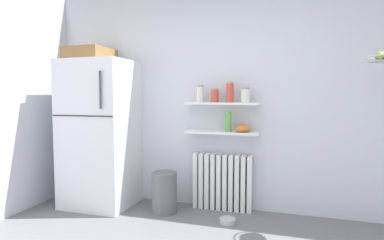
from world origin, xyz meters
TOP-DOWN VIEW (x-y plane):
  - back_wall at (0.00, 2.05)m, footprint 7.04×0.10m
  - refrigerator at (-1.49, 1.66)m, footprint 0.78×0.71m
  - radiator at (-0.05, 1.92)m, footprint 0.67×0.12m
  - wall_shelf_lower at (-0.05, 1.89)m, footprint 0.83×0.22m
  - wall_shelf_upper at (-0.05, 1.89)m, footprint 0.83×0.22m
  - storage_jar_0 at (-0.31, 1.89)m, footprint 0.09×0.09m
  - storage_jar_1 at (-0.14, 1.89)m, footprint 0.09×0.09m
  - storage_jar_2 at (0.03, 1.89)m, footprint 0.08×0.08m
  - storage_jar_3 at (0.20, 1.89)m, footprint 0.10×0.10m
  - vase at (0.02, 1.89)m, footprint 0.07×0.07m
  - shelf_bowl at (0.18, 1.89)m, footprint 0.18×0.18m
  - trash_bin at (-0.66, 1.64)m, footprint 0.28×0.28m
  - pet_food_bowl at (0.08, 1.54)m, footprint 0.17×0.17m
  - hanging_fruit_basket at (1.45, 1.63)m, footprint 0.30×0.30m

SIDE VIEW (x-z plane):
  - pet_food_bowl at x=0.08m, z-range 0.00..0.05m
  - trash_bin at x=-0.66m, z-range 0.00..0.45m
  - radiator at x=-0.05m, z-range 0.00..0.64m
  - refrigerator at x=-1.49m, z-range -0.04..1.83m
  - wall_shelf_lower at x=-0.05m, z-range 0.88..0.91m
  - shelf_bowl at x=0.18m, z-range 0.91..0.99m
  - vase at x=0.02m, z-range 0.91..1.13m
  - wall_shelf_upper at x=-0.05m, z-range 1.21..1.23m
  - back_wall at x=0.00m, z-range 0.00..2.60m
  - storage_jar_1 at x=-0.14m, z-range 1.23..1.39m
  - storage_jar_3 at x=0.20m, z-range 1.23..1.39m
  - storage_jar_0 at x=-0.31m, z-range 1.23..1.42m
  - storage_jar_2 at x=0.03m, z-range 1.23..1.46m
  - hanging_fruit_basket at x=1.45m, z-range 1.60..1.69m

